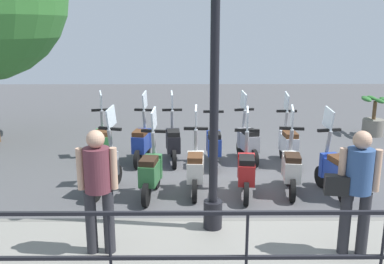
{
  "coord_description": "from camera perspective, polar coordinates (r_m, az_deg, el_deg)",
  "views": [
    {
      "loc": [
        -7.97,
        0.56,
        2.94
      ],
      "look_at": [
        0.2,
        0.5,
        0.9
      ],
      "focal_mm": 40.0,
      "sensor_mm": 36.0,
      "label": 1
    }
  ],
  "objects": [
    {
      "name": "ground_plane",
      "position": [
        8.51,
        3.4,
        -6.21
      ],
      "size": [
        28.0,
        28.0,
        0.0
      ],
      "primitive_type": "plane",
      "color": "#4C4C4F"
    },
    {
      "name": "promenade_walkway",
      "position": [
        5.63,
        5.6,
        -16.64
      ],
      "size": [
        2.2,
        20.0,
        0.15
      ],
      "color": "gray",
      "rests_on": "ground_plane"
    },
    {
      "name": "fence_railing",
      "position": [
        4.32,
        7.34,
        -14.3
      ],
      "size": [
        0.04,
        16.03,
        1.07
      ],
      "color": "black",
      "rests_on": "promenade_walkway"
    },
    {
      "name": "lamp_post_near",
      "position": [
        5.65,
        2.99,
        4.48
      ],
      "size": [
        0.26,
        0.9,
        4.19
      ],
      "color": "black",
      "rests_on": "promenade_walkway"
    },
    {
      "name": "pedestrian_with_bag",
      "position": [
        5.57,
        21.06,
        -6.48
      ],
      "size": [
        0.37,
        0.66,
        1.59
      ],
      "rotation": [
        0.0,
        0.0,
        -0.16
      ],
      "color": "#28282D",
      "rests_on": "promenade_walkway"
    },
    {
      "name": "pedestrian_distant",
      "position": [
        5.36,
        -12.45,
        -6.62
      ],
      "size": [
        0.33,
        0.49,
        1.59
      ],
      "rotation": [
        0.0,
        0.0,
        3.18
      ],
      "color": "#28282D",
      "rests_on": "promenade_walkway"
    },
    {
      "name": "potted_palm",
      "position": [
        12.69,
        23.05,
        1.55
      ],
      "size": [
        1.06,
        0.66,
        1.05
      ],
      "color": "slate",
      "rests_on": "ground_plane"
    },
    {
      "name": "scooter_near_0",
      "position": [
        7.93,
        18.44,
        -4.77
      ],
      "size": [
        1.22,
        0.48,
        1.54
      ],
      "rotation": [
        0.0,
        0.0,
        0.19
      ],
      "color": "black",
      "rests_on": "ground_plane"
    },
    {
      "name": "scooter_near_1",
      "position": [
        7.84,
        13.09,
        -4.62
      ],
      "size": [
        1.23,
        0.45,
        1.54
      ],
      "rotation": [
        0.0,
        0.0,
        -0.14
      ],
      "color": "black",
      "rests_on": "ground_plane"
    },
    {
      "name": "scooter_near_2",
      "position": [
        7.57,
        7.25,
        -5.04
      ],
      "size": [
        1.23,
        0.44,
        1.54
      ],
      "rotation": [
        0.0,
        0.0,
        -0.11
      ],
      "color": "black",
      "rests_on": "ground_plane"
    },
    {
      "name": "scooter_near_3",
      "position": [
        7.63,
        0.46,
        -4.76
      ],
      "size": [
        1.23,
        0.44,
        1.54
      ],
      "rotation": [
        0.0,
        0.0,
        -0.05
      ],
      "color": "black",
      "rests_on": "ground_plane"
    },
    {
      "name": "scooter_near_4",
      "position": [
        7.49,
        -5.5,
        -5.19
      ],
      "size": [
        1.23,
        0.45,
        1.54
      ],
      "rotation": [
        0.0,
        0.0,
        -0.13
      ],
      "color": "black",
      "rests_on": "ground_plane"
    },
    {
      "name": "scooter_near_5",
      "position": [
        7.79,
        -11.55,
        -4.66
      ],
      "size": [
        1.21,
        0.53,
        1.54
      ],
      "rotation": [
        0.0,
        0.0,
        -0.28
      ],
      "color": "black",
      "rests_on": "ground_plane"
    },
    {
      "name": "scooter_far_0",
      "position": [
        9.42,
        12.7,
        -1.45
      ],
      "size": [
        1.23,
        0.44,
        1.54
      ],
      "rotation": [
        0.0,
        0.0,
        0.02
      ],
      "color": "black",
      "rests_on": "ground_plane"
    },
    {
      "name": "scooter_far_1",
      "position": [
        9.44,
        7.43,
        -1.19
      ],
      "size": [
        1.22,
        0.5,
        1.54
      ],
      "rotation": [
        0.0,
        0.0,
        0.22
      ],
      "color": "black",
      "rests_on": "ground_plane"
    },
    {
      "name": "scooter_far_2",
      "position": [
        9.14,
        2.93,
        -1.59
      ],
      "size": [
        1.23,
        0.44,
        1.54
      ],
      "rotation": [
        0.0,
        0.0,
        0.0
      ],
      "color": "black",
      "rests_on": "ground_plane"
    },
    {
      "name": "scooter_far_3",
      "position": [
        9.33,
        -2.53,
        -1.26
      ],
      "size": [
        1.23,
        0.44,
        1.54
      ],
      "rotation": [
        0.0,
        0.0,
        0.09
      ],
      "color": "black",
      "rests_on": "ground_plane"
    },
    {
      "name": "scooter_far_4",
      "position": [
        9.38,
        -6.69,
        -1.26
      ],
      "size": [
        1.23,
        0.46,
        1.54
      ],
      "rotation": [
        0.0,
        0.0,
        -0.15
      ],
      "color": "black",
      "rests_on": "ground_plane"
    },
    {
      "name": "scooter_far_5",
      "position": [
        9.52,
        -11.63,
        -1.22
      ],
      "size": [
        1.2,
        0.53,
        1.54
      ],
      "rotation": [
        0.0,
        0.0,
        0.28
      ],
      "color": "black",
      "rests_on": "ground_plane"
    }
  ]
}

